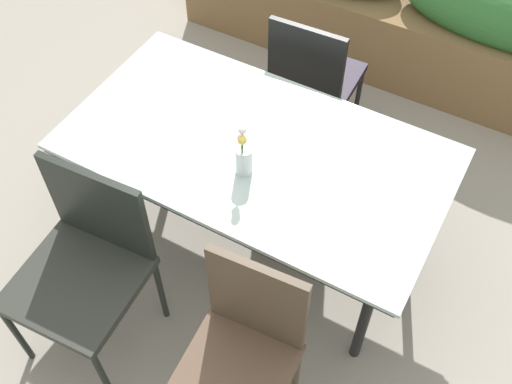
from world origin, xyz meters
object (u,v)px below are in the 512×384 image
Objects in this scene: chair_near_right at (244,347)px; planter_box at (399,15)px; chair_far_side at (313,77)px; chair_near_left at (86,260)px; dining_table at (256,155)px; flower_vase at (244,157)px.

chair_near_right is 0.33× the size of planter_box.
chair_near_left is at bearing -103.87° from chair_far_side.
dining_table is 0.84m from chair_near_left.
chair_far_side is 1.56m from chair_near_right.
chair_near_right is at bearing -60.20° from flower_vase.
chair_far_side is (0.30, 1.48, -0.03)m from chair_near_left.
planter_box is at bearing 87.22° from dining_table.
chair_near_right is at bearing -63.72° from dining_table.
dining_table is 1.77× the size of chair_near_right.
planter_box is (-0.29, 2.41, -0.15)m from chair_near_right.
planter_box is (0.16, 0.92, -0.13)m from chair_far_side.
chair_near_left is 1.03× the size of chair_far_side.
chair_far_side is 0.96× the size of chair_near_right.
flower_vase reaches higher than planter_box.
dining_table is at bearing -86.51° from chair_far_side.
chair_near_left is 2.45m from planter_box.
chair_near_right is (0.75, -0.01, -0.01)m from chair_near_left.
chair_far_side is at bearing -105.26° from chair_near_left.
chair_far_side is at bearing -77.51° from chair_near_right.
dining_table is 1.84× the size of chair_far_side.
chair_near_left reaches higher than planter_box.
chair_far_side is at bearing 96.40° from flower_vase.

